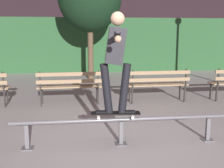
% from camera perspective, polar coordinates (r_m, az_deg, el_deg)
% --- Properties ---
extents(ground_plane, '(90.00, 90.00, 0.00)m').
position_cam_1_polar(ground_plane, '(4.47, 2.22, -13.03)').
color(ground_plane, '#ADAAA8').
extents(hedge_backdrop, '(24.00, 1.20, 2.54)m').
position_cam_1_polar(hedge_backdrop, '(13.84, -4.36, 7.94)').
color(hedge_backdrop, '#2D5B33').
rests_on(hedge_backdrop, ground).
extents(grind_rail, '(3.45, 0.18, 0.44)m').
position_cam_1_polar(grind_rail, '(4.54, 1.84, -8.17)').
color(grind_rail, slate).
rests_on(grind_rail, ground).
extents(skateboard, '(0.79, 0.27, 0.09)m').
position_cam_1_polar(skateboard, '(4.47, 0.70, -6.00)').
color(skateboard, black).
rests_on(skateboard, grind_rail).
extents(skateboarder, '(0.63, 1.40, 1.56)m').
position_cam_1_polar(skateboarder, '(4.31, 0.77, 6.06)').
color(skateboarder, black).
rests_on(skateboarder, skateboard).
extents(park_bench_left_center, '(1.61, 0.46, 0.88)m').
position_cam_1_polar(park_bench_left_center, '(7.08, -8.58, 0.01)').
color(park_bench_left_center, '#282623').
rests_on(park_bench_left_center, ground).
extents(park_bench_right_center, '(1.61, 0.46, 0.88)m').
position_cam_1_polar(park_bench_right_center, '(7.38, 9.34, 0.39)').
color(park_bench_right_center, '#282623').
rests_on(park_bench_right_center, ground).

